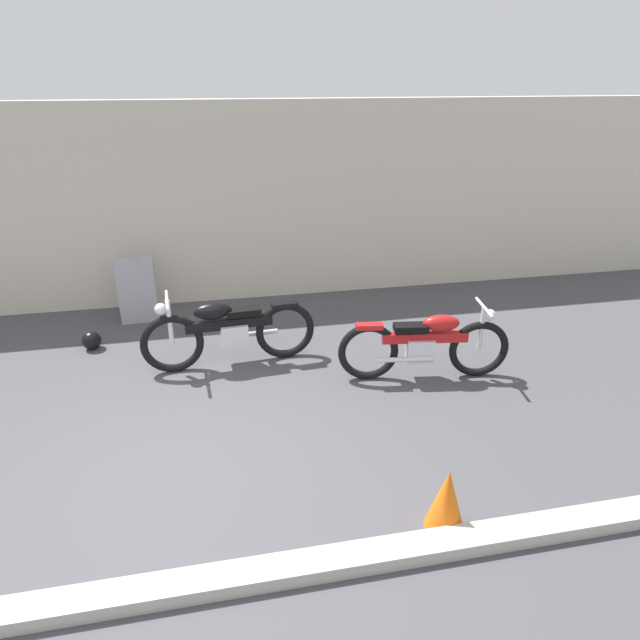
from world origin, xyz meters
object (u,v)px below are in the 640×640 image
at_px(helmet, 91,340).
at_px(motorcycle_black, 228,331).
at_px(motorcycle_red, 426,344).
at_px(stone_marker, 137,290).
at_px(traffic_cone, 447,499).

distance_m(helmet, motorcycle_black, 1.98).
bearing_deg(helmet, motorcycle_red, -21.32).
distance_m(stone_marker, motorcycle_black, 2.03).
bearing_deg(motorcycle_red, traffic_cone, -99.07).
distance_m(traffic_cone, motorcycle_red, 2.42).
xyz_separation_m(traffic_cone, motorcycle_red, (0.71, 2.31, 0.17)).
height_order(stone_marker, motorcycle_red, stone_marker).
relative_size(stone_marker, motorcycle_red, 0.48).
relative_size(stone_marker, motorcycle_black, 0.45).
relative_size(motorcycle_black, motorcycle_red, 1.06).
bearing_deg(stone_marker, motorcycle_black, -52.54).
bearing_deg(motorcycle_red, motorcycle_black, 168.89).
relative_size(traffic_cone, motorcycle_black, 0.26).
xyz_separation_m(motorcycle_black, motorcycle_red, (2.27, -0.79, -0.02)).
bearing_deg(motorcycle_red, stone_marker, 153.66).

